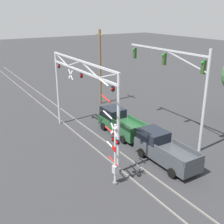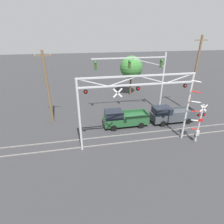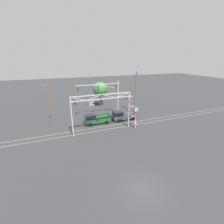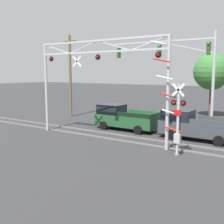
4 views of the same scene
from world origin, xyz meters
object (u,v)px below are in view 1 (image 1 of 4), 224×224
at_px(crossing_gantry, 82,87).
at_px(traffic_signal_span, 184,78).
at_px(pickup_truck_following, 164,149).
at_px(utility_pole_left, 100,67).
at_px(pickup_truck_lead, 120,123).
at_px(crossing_signal_mast, 114,152).

bearing_deg(crossing_gantry, traffic_signal_span, 62.50).
xyz_separation_m(pickup_truck_following, utility_pole_left, (-14.82, 3.01, 3.54)).
xyz_separation_m(pickup_truck_lead, pickup_truck_following, (6.16, -0.14, 0.00)).
relative_size(pickup_truck_lead, pickup_truck_following, 0.99).
bearing_deg(crossing_signal_mast, pickup_truck_following, 94.63).
xyz_separation_m(crossing_signal_mast, utility_pole_left, (-15.20, 7.66, 2.29)).
bearing_deg(pickup_truck_following, crossing_gantry, -147.89).
bearing_deg(pickup_truck_following, crossing_signal_mast, -85.37).
distance_m(crossing_gantry, utility_pole_left, 11.15).
height_order(pickup_truck_lead, utility_pole_left, utility_pole_left).
bearing_deg(utility_pole_left, crossing_gantry, -37.26).
xyz_separation_m(crossing_signal_mast, pickup_truck_following, (-0.38, 4.65, -1.26)).
distance_m(traffic_signal_span, pickup_truck_lead, 7.11).
relative_size(crossing_gantry, pickup_truck_following, 2.01).
bearing_deg(crossing_gantry, crossing_signal_mast, -8.23).
bearing_deg(pickup_truck_following, traffic_signal_span, 119.61).
distance_m(crossing_gantry, pickup_truck_following, 8.09).
bearing_deg(traffic_signal_span, crossing_signal_mast, -73.50).
bearing_deg(pickup_truck_following, pickup_truck_lead, 178.73).
height_order(crossing_gantry, pickup_truck_lead, crossing_gantry).
relative_size(crossing_signal_mast, pickup_truck_following, 1.23).
bearing_deg(crossing_gantry, pickup_truck_lead, 93.06).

